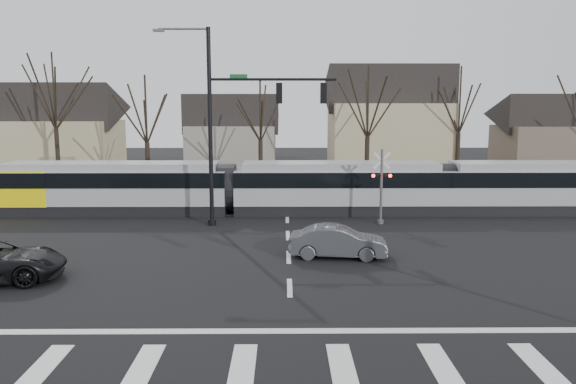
{
  "coord_description": "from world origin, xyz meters",
  "views": [
    {
      "loc": [
        -0.21,
        -16.7,
        6.19
      ],
      "look_at": [
        0.0,
        9.0,
        2.3
      ],
      "focal_mm": 35.0,
      "sensor_mm": 36.0,
      "label": 1
    }
  ],
  "objects": [
    {
      "name": "ground",
      "position": [
        0.0,
        0.0,
        0.0
      ],
      "size": [
        140.0,
        140.0,
        0.0
      ],
      "primitive_type": "plane",
      "color": "black"
    },
    {
      "name": "grass_verge",
      "position": [
        0.0,
        32.0,
        0.01
      ],
      "size": [
        140.0,
        28.0,
        0.01
      ],
      "primitive_type": "cube",
      "color": "#38331E",
      "rests_on": "ground"
    },
    {
      "name": "crosswalk",
      "position": [
        0.0,
        -4.0,
        0.01
      ],
      "size": [
        27.0,
        2.6,
        0.01
      ],
      "color": "silver",
      "rests_on": "ground"
    },
    {
      "name": "stop_line",
      "position": [
        0.0,
        -1.8,
        0.01
      ],
      "size": [
        28.0,
        0.35,
        0.01
      ],
      "primitive_type": "cube",
      "color": "silver",
      "rests_on": "ground"
    },
    {
      "name": "lane_dashes",
      "position": [
        0.0,
        16.0,
        0.01
      ],
      "size": [
        0.18,
        30.0,
        0.01
      ],
      "color": "silver",
      "rests_on": "ground"
    },
    {
      "name": "rail_pair",
      "position": [
        0.0,
        15.8,
        0.03
      ],
      "size": [
        90.0,
        1.52,
        0.06
      ],
      "color": "#59595E",
      "rests_on": "ground"
    },
    {
      "name": "tram",
      "position": [
        2.94,
        16.0,
        1.63
      ],
      "size": [
        39.51,
        2.93,
        2.99
      ],
      "color": "gray",
      "rests_on": "ground"
    },
    {
      "name": "sedan",
      "position": [
        2.06,
        5.99,
        0.67
      ],
      "size": [
        2.27,
        4.34,
        1.33
      ],
      "primitive_type": "imported",
      "rotation": [
        0.0,
        0.0,
        1.46
      ],
      "color": "#404246",
      "rests_on": "ground"
    },
    {
      "name": "signal_pole_far",
      "position": [
        -2.41,
        12.5,
        5.7
      ],
      "size": [
        9.28,
        0.44,
        10.2
      ],
      "color": "black",
      "rests_on": "ground"
    },
    {
      "name": "rail_crossing_signal",
      "position": [
        5.0,
        12.79,
        1.89
      ],
      "size": [
        1.08,
        0.36,
        4.0
      ],
      "color": "#59595B",
      "rests_on": "ground"
    },
    {
      "name": "tree_row",
      "position": [
        2.0,
        26.0,
        5.0
      ],
      "size": [
        59.2,
        7.2,
        10.0
      ],
      "color": "black",
      "rests_on": "ground"
    },
    {
      "name": "house_a",
      "position": [
        -20.0,
        34.0,
        4.46
      ],
      "size": [
        9.72,
        8.64,
        8.6
      ],
      "color": "tan",
      "rests_on": "ground"
    },
    {
      "name": "house_b",
      "position": [
        -5.0,
        36.0,
        3.97
      ],
      "size": [
        8.64,
        7.56,
        7.65
      ],
      "color": "gray",
      "rests_on": "ground"
    },
    {
      "name": "house_c",
      "position": [
        9.0,
        33.0,
        5.23
      ],
      "size": [
        10.8,
        8.64,
        10.1
      ],
      "color": "tan",
      "rests_on": "ground"
    },
    {
      "name": "house_d",
      "position": [
        24.0,
        35.0,
        3.97
      ],
      "size": [
        8.64,
        7.56,
        7.65
      ],
      "color": "brown",
      "rests_on": "ground"
    }
  ]
}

